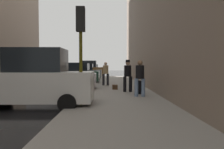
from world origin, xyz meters
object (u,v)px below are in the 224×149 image
at_px(parked_silver_sedan, 64,77).
at_px(pedestrian_with_fedora, 128,74).
at_px(pedestrian_in_jeans, 140,76).
at_px(fire_hydrant, 90,85).
at_px(traffic_light, 81,34).
at_px(parked_red_hatchback, 91,70).
at_px(pedestrian_in_tan_coat, 106,72).
at_px(parked_white_van, 34,81).
at_px(parked_dark_green_sedan, 76,74).
at_px(duffel_bag, 115,87).
at_px(rolling_suitcase, 139,87).
at_px(parked_bronze_suv, 87,70).
at_px(parked_gray_coupe, 83,72).

relative_size(parked_silver_sedan, pedestrian_with_fedora, 2.40).
relative_size(pedestrian_with_fedora, pedestrian_in_jeans, 1.04).
relative_size(fire_hydrant, traffic_light, 0.20).
height_order(parked_red_hatchback, traffic_light, traffic_light).
height_order(parked_silver_sedan, pedestrian_in_tan_coat, pedestrian_in_tan_coat).
height_order(parked_white_van, parked_dark_green_sedan, parked_white_van).
relative_size(parked_dark_green_sedan, duffel_bag, 9.70).
bearing_deg(duffel_bag, parked_white_van, -123.18).
distance_m(pedestrian_in_tan_coat, rolling_suitcase, 5.09).
xyz_separation_m(parked_silver_sedan, pedestrian_in_jeans, (4.34, -3.87, 0.26)).
relative_size(parked_white_van, pedestrian_in_tan_coat, 2.69).
xyz_separation_m(parked_bronze_suv, duffel_bag, (3.25, -15.97, -0.74)).
bearing_deg(pedestrian_in_jeans, parked_white_van, -156.99).
distance_m(parked_silver_sedan, pedestrian_with_fedora, 4.44).
height_order(fire_hydrant, rolling_suitcase, rolling_suitcase).
xyz_separation_m(parked_white_van, parked_red_hatchback, (0.00, 26.43, -0.18)).
height_order(rolling_suitcase, duffel_bag, rolling_suitcase).
relative_size(fire_hydrant, pedestrian_in_tan_coat, 0.41).
xyz_separation_m(parked_silver_sedan, pedestrian_with_fedora, (3.93, -2.04, 0.29)).
distance_m(parked_silver_sedan, pedestrian_in_tan_coat, 3.26).
height_order(parked_dark_green_sedan, pedestrian_with_fedora, pedestrian_with_fedora).
relative_size(parked_dark_green_sedan, rolling_suitcase, 4.11).
xyz_separation_m(pedestrian_with_fedora, rolling_suitcase, (0.51, -0.79, -0.65)).
bearing_deg(fire_hydrant, parked_dark_green_sedan, 105.71).
bearing_deg(pedestrian_with_fedora, rolling_suitcase, -57.38).
xyz_separation_m(parked_white_van, fire_hydrant, (1.80, 4.34, -0.54)).
height_order(traffic_light, pedestrian_in_tan_coat, traffic_light).
bearing_deg(fire_hydrant, parked_bronze_suv, 96.20).
relative_size(parked_dark_green_sedan, traffic_light, 1.19).
height_order(parked_silver_sedan, fire_hydrant, parked_silver_sedan).
bearing_deg(rolling_suitcase, parked_dark_green_sedan, 119.40).
xyz_separation_m(parked_white_van, rolling_suitcase, (4.44, 2.88, -0.54)).
distance_m(parked_white_van, pedestrian_in_tan_coat, 8.05).
relative_size(parked_red_hatchback, pedestrian_in_jeans, 2.48).
relative_size(parked_silver_sedan, parked_red_hatchback, 1.00).
distance_m(parked_gray_coupe, pedestrian_in_tan_coat, 8.70).
distance_m(parked_silver_sedan, traffic_light, 6.62).
bearing_deg(parked_red_hatchback, parked_silver_sedan, -90.00).
bearing_deg(duffel_bag, parked_dark_green_sedan, 119.40).
relative_size(parked_silver_sedan, traffic_light, 1.18).
relative_size(parked_white_van, pedestrian_with_fedora, 2.59).
distance_m(parked_red_hatchback, pedestrian_in_tan_coat, 19.01).
bearing_deg(duffel_bag, pedestrian_in_jeans, -70.84).
height_order(parked_bronze_suv, pedestrian_in_tan_coat, parked_bronze_suv).
relative_size(parked_white_van, rolling_suitcase, 4.43).
bearing_deg(parked_gray_coupe, duffel_bag, -73.38).
xyz_separation_m(parked_gray_coupe, rolling_suitcase, (4.44, -13.00, -0.36)).
bearing_deg(pedestrian_in_jeans, parked_bronze_suv, 102.81).
height_order(parked_white_van, pedestrian_in_jeans, parked_white_van).
distance_m(traffic_light, pedestrian_in_jeans, 3.70).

